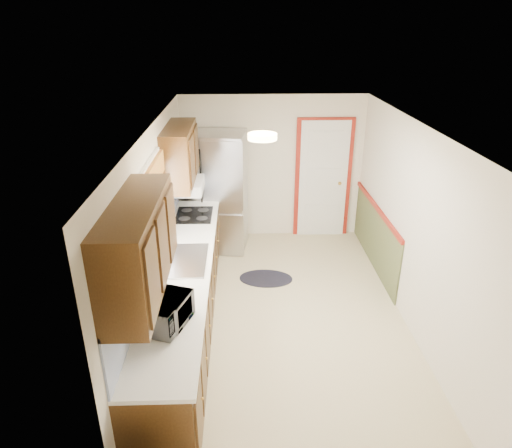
{
  "coord_description": "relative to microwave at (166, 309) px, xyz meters",
  "views": [
    {
      "loc": [
        -0.52,
        -4.8,
        3.43
      ],
      "look_at": [
        -0.35,
        0.33,
        1.15
      ],
      "focal_mm": 32.0,
      "sensor_mm": 36.0,
      "label": 1
    }
  ],
  "objects": [
    {
      "name": "ceiling_fixture",
      "position": [
        0.9,
        1.2,
        1.26
      ],
      "size": [
        0.3,
        0.3,
        0.06
      ],
      "primitive_type": "cylinder",
      "color": "#FFD88C",
      "rests_on": "room_shell"
    },
    {
      "name": "cooktop",
      "position": [
        0.01,
        2.52,
        -0.15
      ],
      "size": [
        0.5,
        0.6,
        0.02
      ],
      "primitive_type": "cube",
      "color": "black",
      "rests_on": "kitchen_run"
    },
    {
      "name": "refrigerator",
      "position": [
        0.34,
        3.45,
        -0.15
      ],
      "size": [
        0.88,
        0.84,
        1.9
      ],
      "rotation": [
        0.0,
        0.0,
        -0.13
      ],
      "color": "#B7B7BC",
      "rests_on": "ground"
    },
    {
      "name": "back_wall_trim",
      "position": [
        2.19,
        3.61,
        -0.21
      ],
      "size": [
        1.12,
        2.3,
        2.08
      ],
      "color": "maroon",
      "rests_on": "ground"
    },
    {
      "name": "rug",
      "position": [
        1.02,
        2.35,
        -1.1
      ],
      "size": [
        0.82,
        0.58,
        0.01
      ],
      "primitive_type": "ellipsoid",
      "rotation": [
        0.0,
        0.0,
        -0.11
      ],
      "color": "black",
      "rests_on": "ground"
    },
    {
      "name": "microwave",
      "position": [
        0.0,
        0.0,
        0.0
      ],
      "size": [
        0.41,
        0.54,
        0.33
      ],
      "primitive_type": "imported",
      "rotation": [
        0.0,
        0.0,
        1.23
      ],
      "color": "white",
      "rests_on": "kitchen_run"
    },
    {
      "name": "kitchen_run",
      "position": [
        -0.04,
        1.11,
        -0.29
      ],
      "size": [
        0.63,
        4.0,
        2.2
      ],
      "color": "#3A210D",
      "rests_on": "ground"
    },
    {
      "name": "room_shell",
      "position": [
        1.2,
        1.4,
        0.1
      ],
      "size": [
        3.2,
        5.2,
        2.52
      ],
      "color": "#C5B88B",
      "rests_on": "ground"
    }
  ]
}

